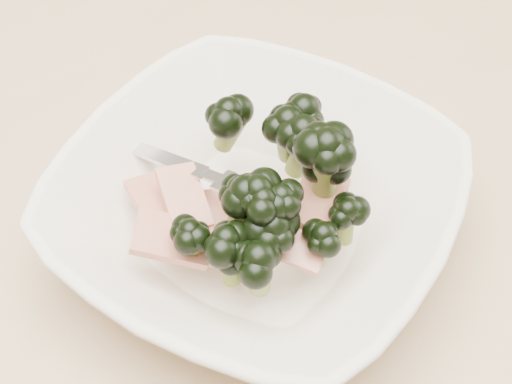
% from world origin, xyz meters
% --- Properties ---
extents(dining_table, '(1.20, 0.80, 0.75)m').
position_xyz_m(dining_table, '(0.00, 0.00, 0.65)').
color(dining_table, tan).
rests_on(dining_table, ground).
extents(broccoli_dish, '(0.36, 0.36, 0.12)m').
position_xyz_m(broccoli_dish, '(0.12, -0.04, 0.79)').
color(broccoli_dish, beige).
rests_on(broccoli_dish, dining_table).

